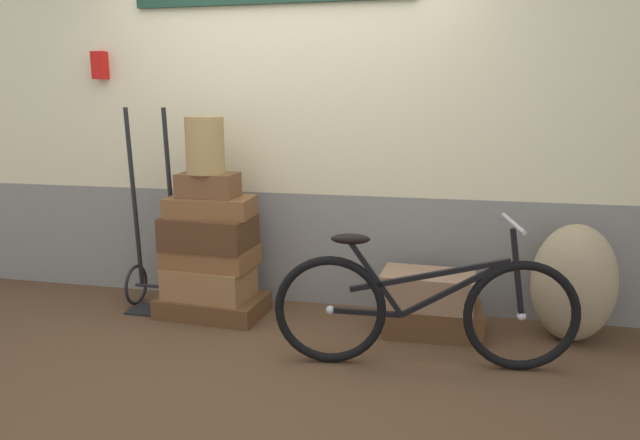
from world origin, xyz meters
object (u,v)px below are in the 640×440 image
bicycle (423,309)px  suitcase_0 (213,305)px  suitcase_4 (211,207)px  suitcase_2 (211,256)px  suitcase_3 (209,232)px  wicker_basket (205,145)px  suitcase_1 (209,281)px  luggage_trolley (155,262)px  suitcase_5 (208,185)px  suitcase_6 (433,318)px  burlap_sack (573,283)px  suitcase_7 (428,289)px

bicycle → suitcase_0: bearing=161.6°
suitcase_4 → bicycle: 1.64m
suitcase_2 → suitcase_4: 0.35m
suitcase_3 → wicker_basket: size_ratio=1.57×
suitcase_1 → wicker_basket: size_ratio=1.52×
suitcase_3 → luggage_trolley: 0.52m
suitcase_5 → suitcase_6: 1.76m
suitcase_0 → suitcase_3: size_ratio=1.22×
suitcase_3 → wicker_basket: (-0.00, -0.00, 0.60)m
suitcase_4 → suitcase_0: bearing=-95.6°
suitcase_1 → bicycle: 1.59m
suitcase_4 → bicycle: bicycle is taller
suitcase_6 → wicker_basket: size_ratio=1.62×
suitcase_4 → burlap_sack: 2.42m
suitcase_0 → wicker_basket: size_ratio=1.91×
suitcase_2 → suitcase_6: bearing=4.2°
suitcase_6 → suitcase_5: bearing=177.7°
suitcase_4 → bicycle: size_ratio=0.34×
suitcase_3 → suitcase_7: (1.51, -0.00, -0.30)m
suitcase_6 → suitcase_3: bearing=178.5°
suitcase_5 → suitcase_2: bearing=-87.6°
suitcase_6 → luggage_trolley: luggage_trolley is taller
suitcase_3 → bicycle: (1.50, -0.50, -0.26)m
suitcase_5 → suitcase_7: 1.64m
suitcase_1 → bicycle: bicycle is taller
burlap_sack → suitcase_3: bearing=-178.2°
suitcase_6 → burlap_sack: bearing=2.5°
suitcase_3 → wicker_basket: 0.60m
suitcase_1 → burlap_sack: burlap_sack is taller
suitcase_3 → burlap_sack: burlap_sack is taller
luggage_trolley → burlap_sack: size_ratio=1.93×
suitcase_2 → luggage_trolley: bearing=179.6°
suitcase_4 → suitcase_7: 1.57m
suitcase_2 → suitcase_5: bearing=96.9°
bicycle → suitcase_7: bearing=89.1°
suitcase_1 → burlap_sack: (2.41, 0.09, 0.13)m
suitcase_3 → suitcase_4: bearing=66.1°
suitcase_6 → luggage_trolley: size_ratio=0.43×
suitcase_1 → bicycle: bearing=-12.8°
wicker_basket → burlap_sack: (2.40, 0.08, -0.82)m
suitcase_4 → luggage_trolley: 0.64m
suitcase_4 → suitcase_6: 1.68m
suitcase_6 → suitcase_7: bearing=-166.2°
suitcase_3 → suitcase_4: suitcase_4 is taller
wicker_basket → burlap_sack: bearing=1.8°
suitcase_5 → suitcase_6: (1.55, -0.01, -0.83)m
suitcase_2 → suitcase_4: size_ratio=1.06×
suitcase_2 → burlap_sack: bearing=5.8°
suitcase_2 → wicker_basket: (-0.00, -0.01, 0.78)m
suitcase_0 → suitcase_7: (1.50, 0.00, 0.23)m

